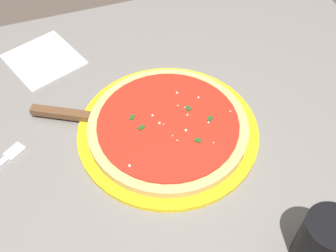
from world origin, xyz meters
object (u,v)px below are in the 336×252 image
(serving_plate, at_px, (168,131))
(pizza_server, at_px, (84,117))
(pizza, at_px, (168,126))
(napkin_folded_right, at_px, (44,59))
(cup_tall_drink, at_px, (323,242))

(serving_plate, relative_size, pizza_server, 1.60)
(pizza, bearing_deg, pizza_server, 151.16)
(serving_plate, height_order, napkin_folded_right, serving_plate)
(serving_plate, bearing_deg, napkin_folded_right, 123.56)
(serving_plate, xyz_separation_m, pizza, (0.00, -0.00, 0.01))
(serving_plate, height_order, cup_tall_drink, cup_tall_drink)
(serving_plate, height_order, pizza_server, pizza_server)
(serving_plate, distance_m, pizza, 0.01)
(pizza_server, bearing_deg, napkin_folded_right, 102.93)
(serving_plate, xyz_separation_m, napkin_folded_right, (-0.19, 0.29, -0.00))
(pizza, xyz_separation_m, cup_tall_drink, (0.13, -0.31, 0.03))
(napkin_folded_right, bearing_deg, pizza, -56.44)
(pizza, bearing_deg, serving_plate, 158.35)
(pizza, bearing_deg, cup_tall_drink, -66.76)
(cup_tall_drink, bearing_deg, napkin_folded_right, 118.51)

